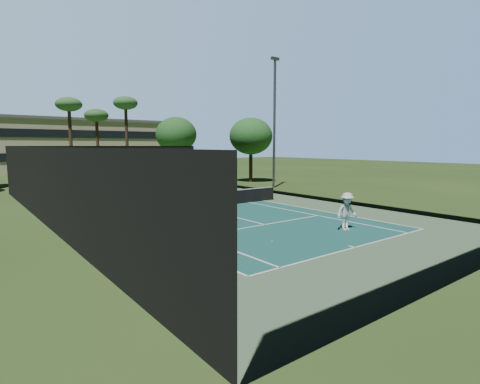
{
  "coord_description": "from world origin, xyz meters",
  "views": [
    {
      "loc": [
        -12.5,
        -20.64,
        4.07
      ],
      "look_at": [
        1.0,
        -3.0,
        1.3
      ],
      "focal_mm": 28.0,
      "sensor_mm": 36.0,
      "label": 1
    }
  ],
  "objects_px": {
    "tennis_ball_c": "(221,200)",
    "tennis_ball_d": "(145,204)",
    "park_bench": "(108,182)",
    "tennis_net": "(200,200)",
    "trash_bin": "(116,183)",
    "player": "(347,211)",
    "tennis_ball_b": "(128,209)",
    "tennis_ball_a": "(272,242)"
  },
  "relations": [
    {
      "from": "tennis_ball_c",
      "to": "tennis_ball_d",
      "type": "relative_size",
      "value": 0.78
    },
    {
      "from": "park_bench",
      "to": "tennis_ball_d",
      "type": "bearing_deg",
      "value": -96.15
    },
    {
      "from": "tennis_net",
      "to": "trash_bin",
      "type": "xyz_separation_m",
      "value": [
        -0.11,
        15.51,
        -0.08
      ]
    },
    {
      "from": "tennis_net",
      "to": "tennis_ball_d",
      "type": "bearing_deg",
      "value": 119.51
    },
    {
      "from": "tennis_ball_c",
      "to": "trash_bin",
      "type": "bearing_deg",
      "value": 104.14
    },
    {
      "from": "park_bench",
      "to": "player",
      "type": "bearing_deg",
      "value": -82.48
    },
    {
      "from": "tennis_net",
      "to": "tennis_ball_b",
      "type": "bearing_deg",
      "value": 146.69
    },
    {
      "from": "player",
      "to": "trash_bin",
      "type": "xyz_separation_m",
      "value": [
        -2.52,
        25.16,
        -0.43
      ]
    },
    {
      "from": "player",
      "to": "tennis_ball_d",
      "type": "xyz_separation_m",
      "value": [
        -4.56,
        13.46,
        -0.87
      ]
    },
    {
      "from": "tennis_net",
      "to": "tennis_ball_d",
      "type": "relative_size",
      "value": 167.63
    },
    {
      "from": "tennis_ball_b",
      "to": "tennis_ball_c",
      "type": "distance_m",
      "value": 7.08
    },
    {
      "from": "tennis_ball_a",
      "to": "trash_bin",
      "type": "height_order",
      "value": "trash_bin"
    },
    {
      "from": "tennis_ball_a",
      "to": "tennis_ball_c",
      "type": "height_order",
      "value": "tennis_ball_a"
    },
    {
      "from": "player",
      "to": "tennis_net",
      "type": "bearing_deg",
      "value": 113.9
    },
    {
      "from": "player",
      "to": "trash_bin",
      "type": "height_order",
      "value": "player"
    },
    {
      "from": "tennis_ball_a",
      "to": "park_bench",
      "type": "distance_m",
      "value": 24.7
    },
    {
      "from": "tennis_net",
      "to": "park_bench",
      "type": "relative_size",
      "value": 8.6
    },
    {
      "from": "tennis_ball_b",
      "to": "park_bench",
      "type": "bearing_deg",
      "value": 77.16
    },
    {
      "from": "player",
      "to": "tennis_ball_c",
      "type": "distance_m",
      "value": 11.97
    },
    {
      "from": "tennis_ball_b",
      "to": "park_bench",
      "type": "distance_m",
      "value": 13.25
    },
    {
      "from": "tennis_ball_a",
      "to": "trash_bin",
      "type": "bearing_deg",
      "value": 85.48
    },
    {
      "from": "tennis_net",
      "to": "tennis_ball_b",
      "type": "xyz_separation_m",
      "value": [
        -3.85,
        2.53,
        -0.52
      ]
    },
    {
      "from": "park_bench",
      "to": "tennis_net",
      "type": "bearing_deg",
      "value": -86.65
    },
    {
      "from": "tennis_ball_a",
      "to": "tennis_ball_b",
      "type": "relative_size",
      "value": 1.03
    },
    {
      "from": "tennis_ball_a",
      "to": "tennis_ball_c",
      "type": "xyz_separation_m",
      "value": [
        5.29,
        11.5,
        -0.01
      ]
    },
    {
      "from": "tennis_net",
      "to": "tennis_ball_c",
      "type": "relative_size",
      "value": 215.63
    },
    {
      "from": "player",
      "to": "tennis_ball_c",
      "type": "relative_size",
      "value": 30.5
    },
    {
      "from": "tennis_ball_b",
      "to": "park_bench",
      "type": "xyz_separation_m",
      "value": [
        2.94,
        12.91,
        0.51
      ]
    },
    {
      "from": "tennis_ball_d",
      "to": "trash_bin",
      "type": "bearing_deg",
      "value": 80.07
    },
    {
      "from": "tennis_ball_c",
      "to": "park_bench",
      "type": "height_order",
      "value": "park_bench"
    },
    {
      "from": "player",
      "to": "park_bench",
      "type": "height_order",
      "value": "player"
    },
    {
      "from": "tennis_ball_b",
      "to": "tennis_ball_c",
      "type": "relative_size",
      "value": 1.17
    },
    {
      "from": "player",
      "to": "tennis_ball_b",
      "type": "bearing_deg",
      "value": 127.08
    },
    {
      "from": "tennis_ball_b",
      "to": "tennis_ball_c",
      "type": "height_order",
      "value": "tennis_ball_b"
    },
    {
      "from": "tennis_ball_d",
      "to": "tennis_ball_c",
      "type": "bearing_deg",
      "value": -16.07
    },
    {
      "from": "tennis_ball_c",
      "to": "tennis_ball_d",
      "type": "bearing_deg",
      "value": 163.93
    },
    {
      "from": "tennis_ball_d",
      "to": "park_bench",
      "type": "distance_m",
      "value": 11.7
    },
    {
      "from": "tennis_net",
      "to": "park_bench",
      "type": "bearing_deg",
      "value": 93.35
    },
    {
      "from": "tennis_ball_d",
      "to": "park_bench",
      "type": "bearing_deg",
      "value": 83.85
    },
    {
      "from": "player",
      "to": "park_bench",
      "type": "relative_size",
      "value": 1.22
    },
    {
      "from": "park_bench",
      "to": "trash_bin",
      "type": "relative_size",
      "value": 1.59
    },
    {
      "from": "tennis_ball_a",
      "to": "trash_bin",
      "type": "xyz_separation_m",
      "value": [
        1.96,
        24.75,
        0.44
      ]
    }
  ]
}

